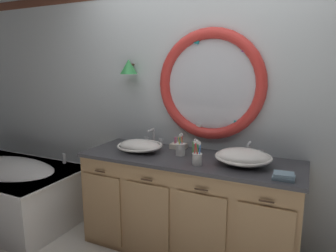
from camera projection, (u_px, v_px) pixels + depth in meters
name	position (u px, v px, depth m)	size (l,w,h in m)	color
back_wall_assembly	(203.00, 99.00, 2.79)	(6.40, 0.26, 2.60)	silver
vanity_counter	(188.00, 204.00, 2.65)	(1.87, 0.66, 0.86)	tan
bathtub	(10.00, 188.00, 3.23)	(1.53, 0.93, 0.67)	white
sink_basin_left	(140.00, 146.00, 2.73)	(0.41, 0.41, 0.11)	white
sink_basin_right	(243.00, 157.00, 2.34)	(0.44, 0.44, 0.13)	white
faucet_set_left	(153.00, 138.00, 2.95)	(0.22, 0.14, 0.17)	silver
faucet_set_right	(249.00, 151.00, 2.56)	(0.24, 0.14, 0.14)	silver
toothbrush_holder_left	(180.00, 149.00, 2.61)	(0.09, 0.09, 0.20)	white
toothbrush_holder_right	(197.00, 158.00, 2.35)	(0.08, 0.08, 0.20)	white
soap_dispenser	(195.00, 148.00, 2.64)	(0.06, 0.06, 0.14)	#6BAD66
folded_hand_towel	(284.00, 176.00, 2.05)	(0.14, 0.12, 0.05)	#7593A8
toiletry_basket	(179.00, 145.00, 2.84)	(0.14, 0.12, 0.12)	beige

